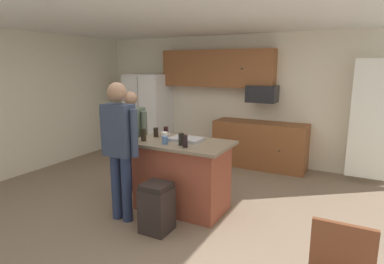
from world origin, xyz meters
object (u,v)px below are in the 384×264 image
Objects in this scene: person_guest_left at (132,136)px; glass_pilsner at (156,132)px; kitchen_island at (182,175)px; glass_stout_tall at (166,131)px; mug_blue_stoneware at (165,135)px; glass_short_whisky at (143,135)px; mug_ceramic_white at (165,140)px; glass_dark_ale at (181,139)px; microwave_over_range at (262,94)px; person_guest_by_door at (119,142)px; serving_tray at (186,139)px; refrigerator at (148,114)px; trash_bin at (157,208)px; tumbler_amber at (185,141)px.

glass_pilsner is (0.51, -0.09, 0.12)m from person_guest_left.
kitchen_island is 0.84× the size of person_guest_left.
mug_blue_stoneware is at bearing -62.77° from glass_stout_tall.
mug_ceramic_white is (0.35, -0.01, -0.03)m from glass_short_whisky.
glass_dark_ale is (0.09, -0.17, 0.56)m from kitchen_island.
person_guest_left is at bearing -122.20° from microwave_over_range.
person_guest_by_door is 4.07× the size of serving_tray.
glass_short_whisky is (-0.49, -0.20, 0.56)m from kitchen_island.
refrigerator is at bearing 134.89° from serving_tray.
serving_tray is at bearing -18.16° from glass_stout_tall.
person_guest_by_door reaches higher than glass_stout_tall.
refrigerator is 3.24m from mug_ceramic_white.
glass_dark_ale is 0.26m from serving_tray.
mug_ceramic_white is (0.17, -0.26, 0.00)m from mug_blue_stoneware.
serving_tray is at bearing -99.48° from microwave_over_range.
glass_short_whisky is at bearing -151.34° from serving_tray.
microwave_over_range is 2.38m from glass_stout_tall.
glass_short_whisky reaches higher than serving_tray.
person_guest_left reaches higher than mug_blue_stoneware.
person_guest_by_door is 0.94m from trash_bin.
person_guest_by_door reaches higher than tumbler_amber.
serving_tray is (0.50, -0.01, -0.05)m from glass_pilsner.
microwave_over_range is at bearing 68.19° from person_guest_left.
refrigerator is at bearing 130.83° from glass_stout_tall.
refrigerator is 2.94m from mug_blue_stoneware.
glass_stout_tall is at bearing 29.55° from person_guest_by_door.
glass_dark_ale is (0.58, 0.03, -0.00)m from glass_short_whisky.
serving_tray reaches higher than kitchen_island.
glass_dark_ale reaches higher than serving_tray.
glass_short_whisky is at bearing 178.29° from mug_ceramic_white.
person_guest_left reaches higher than glass_pilsner.
mug_blue_stoneware is (0.69, -0.14, 0.10)m from person_guest_left.
glass_pilsner is 1.19m from trash_bin.
serving_tray is (2.21, -2.22, 0.09)m from refrigerator.
mug_blue_stoneware is (0.23, 0.69, -0.02)m from person_guest_by_door.
person_guest_left is at bearing 139.72° from trash_bin.
glass_short_whisky reaches higher than glass_stout_tall.
tumbler_amber is (0.67, -0.33, 0.01)m from glass_pilsner.
kitchen_island is 0.59m from glass_dark_ale.
person_guest_left is 1.26m from tumbler_amber.
glass_pilsner is at bearing -52.29° from refrigerator.
person_guest_by_door is at bearing -50.72° from person_guest_left.
refrigerator is 2.95× the size of trash_bin.
tumbler_amber reaches higher than serving_tray.
microwave_over_range is at bearing 83.15° from trash_bin.
refrigerator is 13.22× the size of glass_stout_tall.
glass_stout_tall is at bearing 52.47° from glass_pilsner.
refrigerator is at bearing 126.70° from trash_bin.
microwave_over_range reaches higher than serving_tray.
glass_dark_ale is at bearing -97.16° from microwave_over_range.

